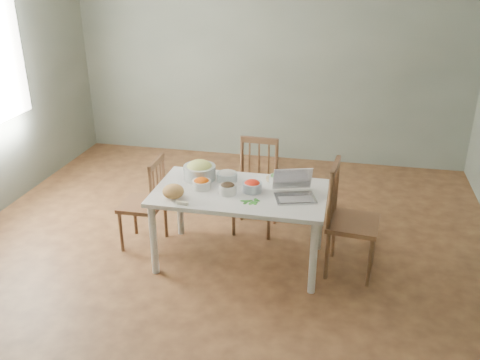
% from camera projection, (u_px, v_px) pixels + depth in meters
% --- Properties ---
extents(floor, '(5.00, 5.00, 0.00)m').
position_uv_depth(floor, '(223.00, 252.00, 4.68)').
color(floor, '#472A1B').
rests_on(floor, ground).
extents(wall_back, '(5.00, 0.00, 2.70)m').
position_uv_depth(wall_back, '(270.00, 55.00, 6.37)').
color(wall_back, gray).
rests_on(wall_back, ground).
extents(wall_front, '(5.00, 0.00, 2.70)m').
position_uv_depth(wall_front, '(55.00, 290.00, 1.90)').
color(wall_front, gray).
rests_on(wall_front, ground).
extents(dining_table, '(1.44, 0.81, 0.68)m').
position_uv_depth(dining_table, '(240.00, 226.00, 4.43)').
color(dining_table, white).
rests_on(dining_table, floor).
extents(chair_far, '(0.41, 0.39, 0.90)m').
position_uv_depth(chair_far, '(255.00, 188.00, 4.90)').
color(chair_far, '#53331F').
rests_on(chair_far, floor).
extents(chair_left, '(0.37, 0.39, 0.86)m').
position_uv_depth(chair_left, '(142.00, 202.00, 4.65)').
color(chair_left, '#53331F').
rests_on(chair_left, floor).
extents(chair_right, '(0.45, 0.47, 0.97)m').
position_uv_depth(chair_right, '(353.00, 221.00, 4.22)').
color(chair_right, '#53331F').
rests_on(chair_right, floor).
extents(bread_boule, '(0.21, 0.21, 0.11)m').
position_uv_depth(bread_boule, '(173.00, 191.00, 4.16)').
color(bread_boule, '#A7794E').
rests_on(bread_boule, dining_table).
extents(butter_stick, '(0.10, 0.04, 0.03)m').
position_uv_depth(butter_stick, '(182.00, 203.00, 4.06)').
color(butter_stick, white).
rests_on(butter_stick, dining_table).
extents(bowl_squash, '(0.29, 0.29, 0.16)m').
position_uv_depth(bowl_squash, '(199.00, 170.00, 4.50)').
color(bowl_squash, '#D6DA6A').
rests_on(bowl_squash, dining_table).
extents(bowl_carrot, '(0.19, 0.19, 0.09)m').
position_uv_depth(bowl_carrot, '(201.00, 183.00, 4.33)').
color(bowl_carrot, '#F94C00').
rests_on(bowl_carrot, dining_table).
extents(bowl_onion, '(0.21, 0.21, 0.10)m').
position_uv_depth(bowl_onion, '(227.00, 176.00, 4.47)').
color(bowl_onion, silver).
rests_on(bowl_onion, dining_table).
extents(bowl_mushroom, '(0.15, 0.15, 0.10)m').
position_uv_depth(bowl_mushroom, '(228.00, 188.00, 4.23)').
color(bowl_mushroom, black).
rests_on(bowl_mushroom, dining_table).
extents(bowl_redpep, '(0.19, 0.19, 0.10)m').
position_uv_depth(bowl_redpep, '(252.00, 186.00, 4.27)').
color(bowl_redpep, red).
rests_on(bowl_redpep, dining_table).
extents(bowl_broccoli, '(0.18, 0.18, 0.09)m').
position_uv_depth(bowl_broccoli, '(277.00, 178.00, 4.44)').
color(bowl_broccoli, '#1A4118').
rests_on(bowl_broccoli, dining_table).
extents(flatbread, '(0.25, 0.25, 0.02)m').
position_uv_depth(flatbread, '(277.00, 179.00, 4.51)').
color(flatbread, beige).
rests_on(flatbread, dining_table).
extents(basil_bunch, '(0.17, 0.17, 0.02)m').
position_uv_depth(basil_bunch, '(249.00, 201.00, 4.11)').
color(basil_bunch, '#3C8427').
rests_on(basil_bunch, dining_table).
extents(laptop, '(0.40, 0.38, 0.22)m').
position_uv_depth(laptop, '(296.00, 187.00, 4.11)').
color(laptop, silver).
rests_on(laptop, dining_table).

